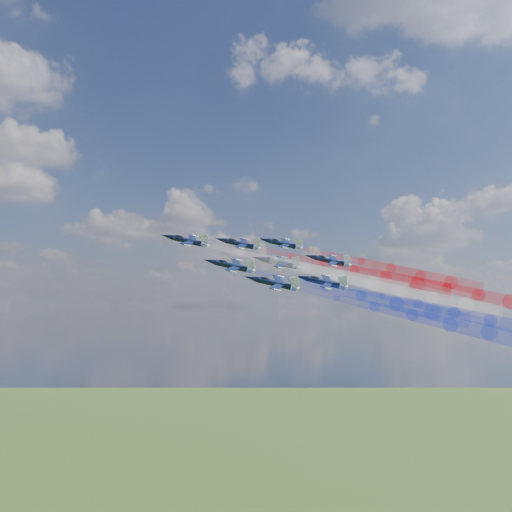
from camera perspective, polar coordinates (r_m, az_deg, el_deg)
jet_lead at (r=143.78m, az=-6.34°, el=1.40°), size 15.00×14.46×8.68m
trail_lead at (r=141.91m, az=4.68°, el=-1.12°), size 39.72×29.31×15.30m
jet_inner_left at (r=133.06m, az=-2.25°, el=-0.92°), size 15.00×14.46×8.68m
trail_inner_left at (r=133.62m, az=9.60°, el=-3.61°), size 39.72×29.31×15.30m
jet_inner_right at (r=149.94m, az=-1.48°, el=1.12°), size 15.00×14.46×8.68m
trail_inner_right at (r=150.31m, az=9.03°, el=-1.28°), size 39.72×29.31×15.30m
jet_outer_left at (r=125.07m, az=1.69°, el=-2.52°), size 15.00×14.46×8.68m
trail_outer_left at (r=127.85m, az=14.16°, el=-5.29°), size 39.72×29.31×15.30m
jet_center_third at (r=142.46m, az=2.05°, el=-0.63°), size 15.00×14.46×8.68m
trail_center_third at (r=144.83m, az=13.01°, el=-3.11°), size 39.72×29.31×15.30m
jet_outer_right at (r=159.03m, az=2.45°, el=1.13°), size 15.00×14.46×8.68m
trail_outer_right at (r=161.12m, az=12.28°, el=-1.12°), size 39.72×29.31×15.30m
jet_rear_left at (r=133.49m, az=6.22°, el=-2.41°), size 15.00×14.46×8.68m
trail_rear_left at (r=138.18m, az=17.73°, el=-4.94°), size 39.72×29.31×15.30m
jet_rear_right at (r=149.42m, az=6.80°, el=-0.45°), size 15.00×14.46×8.68m
trail_rear_right at (r=153.88m, az=17.08°, el=-2.77°), size 39.72×29.31×15.30m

